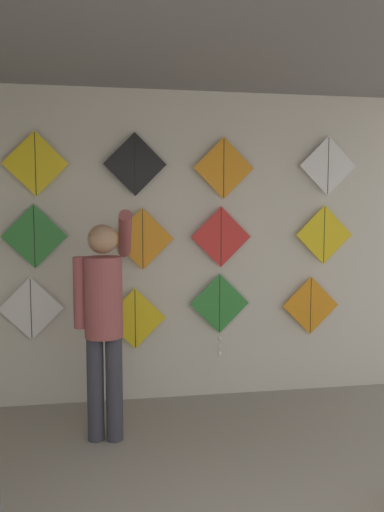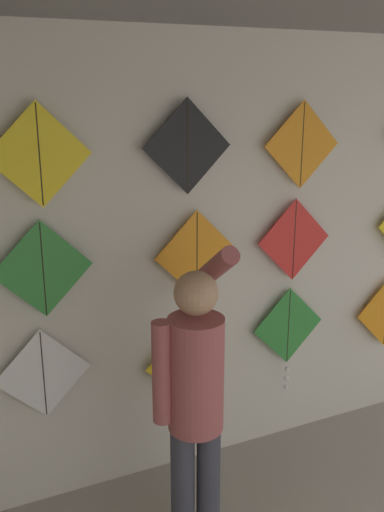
% 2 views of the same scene
% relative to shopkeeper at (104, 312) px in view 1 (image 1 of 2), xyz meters
% --- Properties ---
extents(back_panel, '(4.88, 0.06, 2.80)m').
position_rel_shopkeeper_xyz_m(back_panel, '(0.69, 0.80, 0.42)').
color(back_panel, beige).
rests_on(back_panel, ground).
extents(shopkeeper, '(0.44, 0.58, 1.75)m').
position_rel_shopkeeper_xyz_m(shopkeeper, '(0.00, 0.00, 0.00)').
color(shopkeeper, '#383842').
rests_on(shopkeeper, ground).
extents(kite_0, '(0.55, 0.01, 0.55)m').
position_rel_shopkeeper_xyz_m(kite_0, '(-0.63, 0.71, -0.10)').
color(kite_0, white).
extents(kite_1, '(0.55, 0.01, 0.55)m').
position_rel_shopkeeper_xyz_m(kite_1, '(0.27, 0.71, -0.21)').
color(kite_1, yellow).
extents(kite_2, '(0.55, 0.04, 0.76)m').
position_rel_shopkeeper_xyz_m(kite_2, '(1.04, 0.71, -0.14)').
color(kite_2, '#338C38').
extents(kite_3, '(0.55, 0.01, 0.55)m').
position_rel_shopkeeper_xyz_m(kite_3, '(1.93, 0.71, -0.15)').
color(kite_3, orange).
extents(kite_4, '(0.55, 0.01, 0.55)m').
position_rel_shopkeeper_xyz_m(kite_4, '(-0.59, 0.71, 0.53)').
color(kite_4, '#338C38').
extents(kite_5, '(0.55, 0.01, 0.55)m').
position_rel_shopkeeper_xyz_m(kite_5, '(0.34, 0.71, 0.50)').
color(kite_5, orange).
extents(kite_6, '(0.55, 0.01, 0.55)m').
position_rel_shopkeeper_xyz_m(kite_6, '(1.05, 0.71, 0.51)').
color(kite_6, red).
extents(kite_7, '(0.55, 0.01, 0.55)m').
position_rel_shopkeeper_xyz_m(kite_7, '(2.04, 0.71, 0.52)').
color(kite_7, yellow).
extents(kite_8, '(0.55, 0.01, 0.55)m').
position_rel_shopkeeper_xyz_m(kite_8, '(-0.56, 0.71, 1.15)').
color(kite_8, yellow).
extents(kite_9, '(0.55, 0.01, 0.55)m').
position_rel_shopkeeper_xyz_m(kite_9, '(0.28, 0.71, 1.16)').
color(kite_9, black).
extents(kite_10, '(0.55, 0.01, 0.55)m').
position_rel_shopkeeper_xyz_m(kite_10, '(1.07, 0.71, 1.13)').
color(kite_10, orange).
extents(kite_11, '(0.55, 0.01, 0.55)m').
position_rel_shopkeeper_xyz_m(kite_11, '(2.07, 0.71, 1.17)').
color(kite_11, white).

